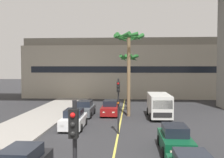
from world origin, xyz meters
TOP-DOWN VIEW (x-y plane):
  - lane_stripe_center at (0.00, 24.00)m, footprint 0.14×56.00m
  - pier_building_backdrop at (0.00, 46.62)m, footprint 33.27×8.04m
  - car_queue_front at (3.61, 16.58)m, footprint 1.84×4.10m
  - car_queue_second at (-3.77, 22.26)m, footprint 1.89×4.13m
  - car_queue_fourth at (-3.82, 27.90)m, footprint 1.86×4.12m
  - car_queue_fifth at (-1.21, 28.62)m, footprint 1.84×4.10m
  - delivery_van at (3.77, 27.43)m, footprint 2.24×5.29m
  - traffic_light_median_near at (-0.53, 7.24)m, footprint 0.24×0.37m
  - traffic_light_median_far at (0.02, 20.47)m, footprint 0.24×0.37m
  - palm_tree_near_median at (0.73, 28.07)m, footprint 3.24×3.25m
  - palm_tree_mid_median at (0.68, 35.82)m, footprint 2.62×2.64m

SIDE VIEW (x-z plane):
  - lane_stripe_center at x=0.00m, z-range 0.00..0.01m
  - car_queue_front at x=3.61m, z-range -0.06..1.50m
  - car_queue_second at x=-3.77m, z-range -0.06..1.50m
  - car_queue_fourth at x=-3.82m, z-range -0.06..1.50m
  - car_queue_fifth at x=-1.21m, z-range -0.06..1.50m
  - delivery_van at x=3.77m, z-range 0.11..2.47m
  - traffic_light_median_near at x=-0.53m, z-range 0.61..4.81m
  - traffic_light_median_far at x=0.02m, z-range 0.61..4.81m
  - pier_building_backdrop at x=0.00m, z-range -0.06..9.62m
  - palm_tree_mid_median at x=0.68m, z-range 2.02..8.85m
  - palm_tree_near_median at x=0.73m, z-range 2.87..11.48m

